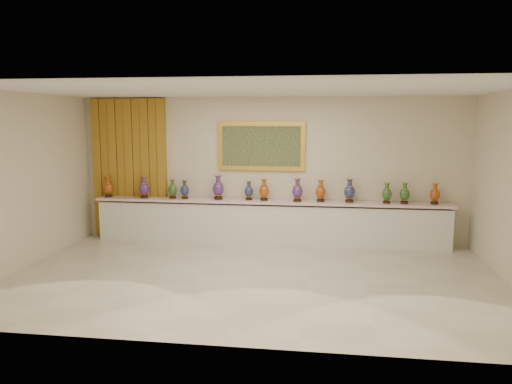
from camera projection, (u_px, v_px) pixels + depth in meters
ground at (253, 277)px, 8.12m from camera, size 8.00×8.00×0.00m
room at (150, 165)px, 10.63m from camera, size 8.00×8.00×8.00m
counter at (269, 222)px, 10.28m from camera, size 7.28×0.48×0.90m
vase_0 at (108, 188)px, 10.62m from camera, size 0.24×0.24×0.45m
vase_1 at (144, 188)px, 10.49m from camera, size 0.24×0.24×0.46m
vase_2 at (173, 190)px, 10.43m from camera, size 0.21×0.21×0.41m
vase_3 at (185, 190)px, 10.40m from camera, size 0.23×0.23×0.40m
vase_4 at (218, 189)px, 10.29m from camera, size 0.30×0.30×0.51m
vase_5 at (249, 191)px, 10.24m from camera, size 0.24×0.24×0.39m
vase_6 at (264, 191)px, 10.16m from camera, size 0.25×0.25×0.44m
vase_7 at (297, 191)px, 10.04m from camera, size 0.25×0.25×0.47m
vase_8 at (321, 192)px, 10.03m from camera, size 0.22×0.22×0.44m
vase_9 at (350, 192)px, 9.95m from camera, size 0.26×0.26×0.48m
vase_10 at (387, 194)px, 9.83m from camera, size 0.22×0.22×0.41m
vase_11 at (405, 194)px, 9.79m from camera, size 0.23×0.23×0.42m
vase_12 at (435, 195)px, 9.73m from camera, size 0.24×0.24×0.42m
label_card at (154, 199)px, 10.40m from camera, size 0.10×0.06×0.00m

